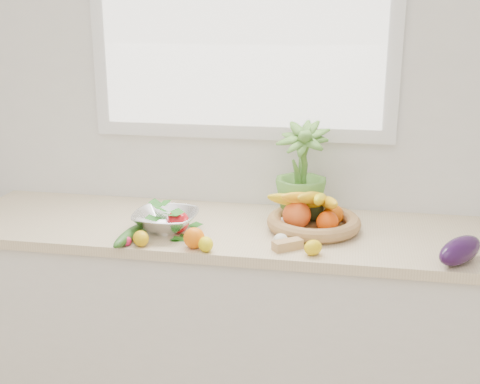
% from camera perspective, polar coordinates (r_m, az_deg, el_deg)
% --- Properties ---
extents(back_wall, '(4.50, 0.02, 2.70)m').
position_cam_1_polar(back_wall, '(2.60, 0.19, 8.41)').
color(back_wall, white).
rests_on(back_wall, ground).
extents(counter_cabinet, '(2.20, 0.58, 0.86)m').
position_cam_1_polar(counter_cabinet, '(2.63, -1.02, -12.89)').
color(counter_cabinet, silver).
rests_on(counter_cabinet, ground).
extents(countertop, '(2.24, 0.62, 0.04)m').
position_cam_1_polar(countertop, '(2.43, -1.08, -3.64)').
color(countertop, beige).
rests_on(countertop, counter_cabinet).
extents(window_frame, '(1.30, 0.03, 1.10)m').
position_cam_1_polar(window_frame, '(2.56, 0.14, 17.24)').
color(window_frame, white).
rests_on(window_frame, back_wall).
extents(window_pane, '(1.18, 0.01, 0.98)m').
position_cam_1_polar(window_pane, '(2.54, 0.05, 17.25)').
color(window_pane, white).
rests_on(window_pane, window_frame).
extents(orange_loose, '(0.10, 0.10, 0.08)m').
position_cam_1_polar(orange_loose, '(2.20, -4.38, -4.36)').
color(orange_loose, orange).
rests_on(orange_loose, countertop).
extents(lemon_a, '(0.09, 0.09, 0.06)m').
position_cam_1_polar(lemon_a, '(2.24, -9.38, -4.37)').
color(lemon_a, '#DCA80C').
rests_on(lemon_a, countertop).
extents(lemon_b, '(0.09, 0.09, 0.06)m').
position_cam_1_polar(lemon_b, '(2.15, 6.94, -5.25)').
color(lemon_b, yellow).
rests_on(lemon_b, countertop).
extents(lemon_c, '(0.08, 0.08, 0.05)m').
position_cam_1_polar(lemon_c, '(2.17, -3.27, -4.96)').
color(lemon_c, yellow).
rests_on(lemon_c, countertop).
extents(apple, '(0.12, 0.12, 0.09)m').
position_cam_1_polar(apple, '(2.35, -5.93, -2.81)').
color(apple, red).
rests_on(apple, countertop).
extents(ginger, '(0.12, 0.10, 0.03)m').
position_cam_1_polar(ginger, '(2.19, 4.52, -5.01)').
color(ginger, tan).
rests_on(ginger, countertop).
extents(garlic_a, '(0.05, 0.05, 0.04)m').
position_cam_1_polar(garlic_a, '(2.40, 4.13, -2.96)').
color(garlic_a, silver).
rests_on(garlic_a, countertop).
extents(garlic_b, '(0.06, 0.06, 0.04)m').
position_cam_1_polar(garlic_b, '(2.40, 4.13, -2.94)').
color(garlic_b, white).
rests_on(garlic_b, countertop).
extents(garlic_c, '(0.07, 0.07, 0.05)m').
position_cam_1_polar(garlic_c, '(2.22, 3.88, -4.53)').
color(garlic_c, silver).
rests_on(garlic_c, countertop).
extents(eggplant, '(0.21, 0.24, 0.09)m').
position_cam_1_polar(eggplant, '(2.19, 20.15, -5.22)').
color(eggplant, '#290F38').
rests_on(eggplant, countertop).
extents(cucumber, '(0.07, 0.25, 0.05)m').
position_cam_1_polar(cucumber, '(2.30, -10.47, -4.07)').
color(cucumber, '#195418').
rests_on(cucumber, countertop).
extents(radish, '(0.04, 0.04, 0.04)m').
position_cam_1_polar(radish, '(2.26, -10.69, -4.59)').
color(radish, '#DC1B4E').
rests_on(radish, countertop).
extents(potted_herb, '(0.26, 0.26, 0.39)m').
position_cam_1_polar(potted_herb, '(2.44, 5.83, 2.11)').
color(potted_herb, '#4E822F').
rests_on(potted_herb, countertop).
extents(fruit_basket, '(0.48, 0.48, 0.19)m').
position_cam_1_polar(fruit_basket, '(2.38, 6.94, -2.36)').
color(fruit_basket, tan).
rests_on(fruit_basket, countertop).
extents(colander_with_spinach, '(0.25, 0.25, 0.13)m').
position_cam_1_polar(colander_with_spinach, '(2.35, -7.07, -2.29)').
color(colander_with_spinach, white).
rests_on(colander_with_spinach, countertop).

